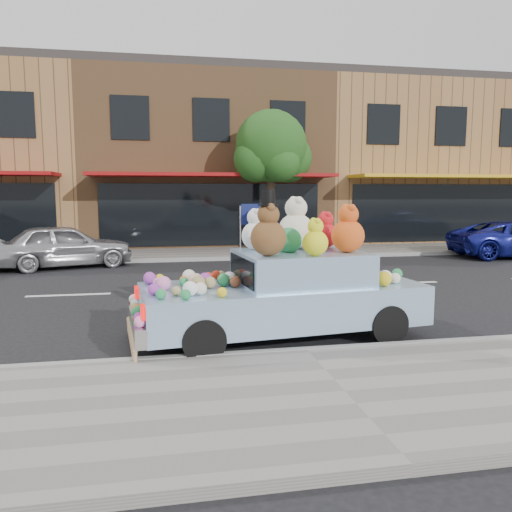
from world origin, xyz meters
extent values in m
plane|color=black|center=(0.00, 0.00, 0.00)|extent=(120.00, 120.00, 0.00)
cube|color=gray|center=(0.00, -6.50, 0.06)|extent=(60.00, 3.00, 0.12)
cube|color=gray|center=(0.00, 6.50, 0.06)|extent=(60.00, 3.00, 0.12)
cube|color=gray|center=(0.00, -5.00, 0.07)|extent=(60.00, 0.12, 0.13)
cube|color=gray|center=(0.00, 5.00, 0.07)|extent=(60.00, 0.12, 0.13)
cube|color=black|center=(-7.00, 7.98, 5.00)|extent=(1.40, 0.06, 1.60)
cube|color=olive|center=(0.00, 12.00, 3.50)|extent=(10.00, 8.00, 7.00)
cube|color=#332D2B|center=(0.00, 12.00, 7.15)|extent=(10.00, 8.00, 0.30)
cube|color=black|center=(0.00, 7.98, 1.40)|extent=(8.50, 0.06, 2.40)
cube|color=maroon|center=(0.00, 7.10, 2.90)|extent=(9.00, 1.80, 0.12)
cube|color=black|center=(-3.00, 7.98, 5.00)|extent=(1.40, 0.06, 1.60)
cube|color=black|center=(0.00, 7.98, 5.00)|extent=(1.40, 0.06, 1.60)
cube|color=black|center=(3.00, 7.98, 5.00)|extent=(1.40, 0.06, 1.60)
cube|color=olive|center=(10.00, 12.00, 3.50)|extent=(10.00, 8.00, 7.00)
cube|color=#332D2B|center=(10.00, 12.00, 7.15)|extent=(10.00, 8.00, 0.30)
cube|color=black|center=(10.00, 7.98, 1.40)|extent=(8.50, 0.06, 2.40)
cube|color=gold|center=(10.00, 7.10, 2.90)|extent=(9.00, 1.80, 0.12)
cube|color=black|center=(7.00, 7.98, 5.00)|extent=(1.40, 0.06, 1.60)
cube|color=black|center=(10.00, 7.98, 5.00)|extent=(1.40, 0.06, 1.60)
cylinder|color=#38281C|center=(2.00, 6.50, 1.60)|extent=(0.28, 0.28, 3.20)
sphere|color=#1A4313|center=(2.00, 6.50, 3.92)|extent=(2.60, 2.60, 2.60)
sphere|color=#1A4313|center=(2.70, 6.80, 3.52)|extent=(1.80, 1.80, 1.80)
sphere|color=#1A4313|center=(1.40, 6.30, 3.42)|extent=(1.60, 1.60, 1.60)
sphere|color=#1A4313|center=(2.20, 5.90, 3.32)|extent=(1.40, 1.40, 1.40)
sphere|color=#1A4313|center=(1.70, 7.10, 3.62)|extent=(1.60, 1.60, 1.60)
imported|color=#ACADB1|center=(-4.84, 4.32, 0.67)|extent=(4.22, 2.66, 1.34)
cylinder|color=black|center=(1.37, -4.64, 0.30)|extent=(0.62, 0.26, 0.60)
cylinder|color=black|center=(1.21, -3.09, 0.30)|extent=(0.62, 0.26, 0.60)
cylinder|color=black|center=(-1.41, -4.95, 0.30)|extent=(0.62, 0.26, 0.60)
cylinder|color=black|center=(-1.58, -3.40, 0.30)|extent=(0.62, 0.26, 0.60)
cube|color=#97BCE1|center=(-0.10, -4.02, 0.55)|extent=(4.46, 2.16, 0.60)
cube|color=#97BCE1|center=(0.20, -3.99, 1.10)|extent=(2.05, 1.70, 0.50)
cube|color=silver|center=(-2.31, -4.26, 0.40)|extent=(0.35, 1.79, 0.26)
cube|color=red|center=(-2.18, -4.93, 0.72)|extent=(0.09, 0.28, 0.16)
cube|color=red|center=(-2.33, -3.58, 0.72)|extent=(0.09, 0.28, 0.16)
cube|color=black|center=(-0.75, -4.09, 1.10)|extent=(0.18, 1.30, 0.40)
sphere|color=brown|center=(-0.41, -4.41, 1.61)|extent=(0.52, 0.52, 0.52)
sphere|color=brown|center=(-0.41, -4.41, 1.95)|extent=(0.33, 0.33, 0.33)
sphere|color=brown|center=(-0.41, -4.52, 2.06)|extent=(0.12, 0.12, 0.12)
sphere|color=brown|center=(-0.41, -4.29, 2.06)|extent=(0.12, 0.12, 0.12)
cylinder|color=black|center=(-0.41, -4.41, 2.09)|extent=(0.31, 0.31, 0.02)
cylinder|color=black|center=(-0.41, -4.41, 2.20)|extent=(0.20, 0.20, 0.22)
sphere|color=beige|center=(0.21, -3.63, 1.64)|extent=(0.58, 0.58, 0.58)
sphere|color=beige|center=(0.21, -3.63, 2.02)|extent=(0.36, 0.36, 0.36)
sphere|color=beige|center=(0.21, -3.76, 2.14)|extent=(0.14, 0.14, 0.14)
sphere|color=beige|center=(0.21, -3.51, 2.14)|extent=(0.14, 0.14, 0.14)
sphere|color=#CE4713|center=(0.88, -4.22, 1.60)|extent=(0.51, 0.51, 0.51)
sphere|color=#CE4713|center=(0.88, -4.22, 1.93)|extent=(0.32, 0.32, 0.32)
sphere|color=#CE4713|center=(0.88, -4.33, 2.03)|extent=(0.12, 0.12, 0.12)
sphere|color=#CE4713|center=(0.88, -4.11, 2.03)|extent=(0.12, 0.12, 0.12)
sphere|color=red|center=(0.75, -3.53, 1.56)|extent=(0.41, 0.41, 0.41)
sphere|color=red|center=(0.75, -3.53, 1.82)|extent=(0.26, 0.26, 0.26)
sphere|color=red|center=(0.75, -3.62, 1.91)|extent=(0.10, 0.10, 0.10)
sphere|color=red|center=(0.75, -3.44, 1.91)|extent=(0.10, 0.10, 0.10)
sphere|color=white|center=(-0.45, -3.61, 1.58)|extent=(0.45, 0.45, 0.45)
sphere|color=white|center=(-0.45, -3.61, 1.87)|extent=(0.28, 0.28, 0.28)
sphere|color=white|center=(-0.45, -3.70, 1.96)|extent=(0.11, 0.11, 0.11)
sphere|color=white|center=(-0.45, -3.51, 1.96)|extent=(0.11, 0.11, 0.11)
sphere|color=yellow|center=(0.26, -4.53, 1.54)|extent=(0.38, 0.38, 0.38)
sphere|color=yellow|center=(0.26, -4.53, 1.78)|extent=(0.23, 0.23, 0.23)
sphere|color=yellow|center=(0.26, -4.62, 1.86)|extent=(0.09, 0.09, 0.09)
sphere|color=yellow|center=(0.26, -4.45, 1.86)|extent=(0.09, 0.09, 0.09)
sphere|color=#227D41|center=(0.00, -4.01, 1.53)|extent=(0.40, 0.40, 0.40)
sphere|color=pink|center=(0.49, -3.91, 1.50)|extent=(0.32, 0.32, 0.32)
sphere|color=#227D41|center=(-1.63, -4.89, 0.92)|extent=(0.14, 0.14, 0.14)
sphere|color=gold|center=(-1.97, -3.58, 0.92)|extent=(0.15, 0.15, 0.15)
sphere|color=#8A3093|center=(-0.92, -3.86, 0.92)|extent=(0.14, 0.14, 0.14)
sphere|color=#AA2712|center=(-1.21, -3.62, 0.93)|extent=(0.16, 0.16, 0.16)
sphere|color=gold|center=(-1.14, -4.82, 0.92)|extent=(0.14, 0.14, 0.14)
sphere|color=#227D41|center=(-1.02, -4.02, 0.95)|extent=(0.20, 0.20, 0.20)
sphere|color=white|center=(-0.92, -3.92, 0.95)|extent=(0.21, 0.21, 0.21)
sphere|color=#8A3093|center=(-2.13, -3.63, 0.95)|extent=(0.19, 0.19, 0.19)
sphere|color=beige|center=(-1.52, -3.62, 0.96)|extent=(0.21, 0.21, 0.21)
sphere|color=#8A3093|center=(-2.05, -4.52, 0.93)|extent=(0.17, 0.17, 0.17)
sphere|color=#227D41|center=(-1.61, -3.98, 0.93)|extent=(0.15, 0.15, 0.15)
sphere|color=olive|center=(-0.98, -3.38, 0.92)|extent=(0.14, 0.14, 0.14)
sphere|color=beige|center=(-1.34, -4.10, 0.92)|extent=(0.14, 0.14, 0.14)
sphere|color=#C75612|center=(-1.61, -3.78, 0.92)|extent=(0.13, 0.13, 0.13)
sphere|color=olive|center=(-1.75, -4.60, 0.92)|extent=(0.14, 0.14, 0.14)
sphere|color=#227D41|center=(-1.96, -4.79, 0.92)|extent=(0.14, 0.14, 0.14)
sphere|color=olive|center=(-1.42, -4.21, 0.96)|extent=(0.21, 0.21, 0.21)
sphere|color=#AA2712|center=(-1.06, -3.38, 0.92)|extent=(0.15, 0.15, 0.15)
sphere|color=pink|center=(-1.91, -4.17, 0.95)|extent=(0.21, 0.21, 0.21)
sphere|color=pink|center=(-1.99, -3.98, 0.93)|extent=(0.16, 0.16, 0.16)
sphere|color=beige|center=(-1.41, -4.60, 0.94)|extent=(0.18, 0.18, 0.18)
sphere|color=brown|center=(-0.86, -4.13, 0.94)|extent=(0.17, 0.17, 0.17)
sphere|color=#227D41|center=(-1.33, -3.72, 0.92)|extent=(0.14, 0.14, 0.14)
sphere|color=olive|center=(-1.24, -4.15, 0.94)|extent=(0.18, 0.18, 0.18)
sphere|color=#8A3093|center=(-1.30, -3.95, 0.95)|extent=(0.21, 0.21, 0.21)
sphere|color=brown|center=(-1.51, -4.36, 0.93)|extent=(0.15, 0.15, 0.15)
sphere|color=olive|center=(-1.94, -4.74, 0.92)|extent=(0.13, 0.13, 0.13)
sphere|color=white|center=(-1.56, -4.65, 0.95)|extent=(0.21, 0.21, 0.21)
sphere|color=#D8A88C|center=(-1.45, -4.12, 0.97)|extent=(0.22, 0.22, 0.22)
sphere|color=white|center=(-2.33, -4.04, 0.59)|extent=(0.13, 0.13, 0.13)
sphere|color=#227D41|center=(-2.28, -4.48, 0.62)|extent=(0.17, 0.17, 0.17)
sphere|color=beige|center=(-2.36, -3.81, 0.59)|extent=(0.13, 0.13, 0.13)
sphere|color=olive|center=(-2.32, -4.14, 0.60)|extent=(0.15, 0.15, 0.15)
sphere|color=#C75612|center=(-2.29, -4.42, 0.62)|extent=(0.18, 0.18, 0.18)
sphere|color=pink|center=(-2.23, -4.98, 0.61)|extent=(0.15, 0.15, 0.15)
sphere|color=#8A3093|center=(-2.25, -4.81, 0.59)|extent=(0.13, 0.13, 0.13)
sphere|color=white|center=(-2.39, -3.51, 0.60)|extent=(0.14, 0.14, 0.14)
sphere|color=#8A3093|center=(-2.26, -4.72, 0.60)|extent=(0.14, 0.14, 0.14)
sphere|color=#8A3093|center=(1.52, -3.65, 0.94)|extent=(0.19, 0.19, 0.19)
sphere|color=#227D41|center=(1.85, -3.92, 0.94)|extent=(0.18, 0.18, 0.18)
sphere|color=#227D41|center=(1.75, -3.20, 0.96)|extent=(0.23, 0.23, 0.23)
sphere|color=beige|center=(1.64, -4.30, 0.94)|extent=(0.17, 0.17, 0.17)
sphere|color=gold|center=(1.38, -4.46, 0.96)|extent=(0.23, 0.23, 0.23)
sphere|color=white|center=(1.21, -3.79, 0.94)|extent=(0.17, 0.17, 0.17)
sphere|color=white|center=(1.50, -4.23, 0.95)|extent=(0.21, 0.21, 0.21)
cylinder|color=#997A54|center=(-2.30, -5.11, 0.17)|extent=(0.06, 0.06, 0.17)
sphere|color=#997A54|center=(-2.30, -5.11, 0.26)|extent=(0.07, 0.07, 0.07)
cylinder|color=#997A54|center=(-2.31, -5.02, 0.17)|extent=(0.06, 0.06, 0.17)
sphere|color=#997A54|center=(-2.31, -5.02, 0.26)|extent=(0.07, 0.07, 0.07)
cylinder|color=#997A54|center=(-2.32, -4.93, 0.17)|extent=(0.06, 0.06, 0.17)
sphere|color=#997A54|center=(-2.32, -4.93, 0.26)|extent=(0.07, 0.07, 0.07)
cylinder|color=#997A54|center=(-2.33, -4.83, 0.17)|extent=(0.06, 0.06, 0.17)
sphere|color=#997A54|center=(-2.33, -4.83, 0.26)|extent=(0.07, 0.07, 0.07)
cylinder|color=#997A54|center=(-2.34, -4.74, 0.17)|extent=(0.06, 0.06, 0.17)
sphere|color=#997A54|center=(-2.34, -4.74, 0.26)|extent=(0.07, 0.07, 0.07)
cylinder|color=#997A54|center=(-2.35, -4.65, 0.17)|extent=(0.06, 0.06, 0.17)
sphere|color=#997A54|center=(-2.35, -4.65, 0.26)|extent=(0.07, 0.07, 0.07)
cylinder|color=#997A54|center=(-2.36, -4.55, 0.17)|extent=(0.06, 0.06, 0.17)
sphere|color=#997A54|center=(-2.36, -4.55, 0.26)|extent=(0.07, 0.07, 0.07)
cylinder|color=#997A54|center=(-2.37, -4.46, 0.17)|extent=(0.06, 0.06, 0.17)
sphere|color=#997A54|center=(-2.37, -4.46, 0.26)|extent=(0.07, 0.07, 0.07)
cylinder|color=#997A54|center=(-2.38, -4.36, 0.17)|extent=(0.06, 0.06, 0.17)
sphere|color=#997A54|center=(-2.38, -4.36, 0.26)|extent=(0.07, 0.07, 0.07)
cylinder|color=#997A54|center=(-2.39, -4.27, 0.17)|extent=(0.06, 0.06, 0.17)
sphere|color=#997A54|center=(-2.39, -4.27, 0.26)|extent=(0.07, 0.07, 0.07)
cylinder|color=#997A54|center=(-2.40, -4.18, 0.17)|extent=(0.06, 0.06, 0.17)
sphere|color=#997A54|center=(-2.40, -4.18, 0.26)|extent=(0.07, 0.07, 0.07)
cylinder|color=#997A54|center=(-2.41, -4.08, 0.17)|extent=(0.06, 0.06, 0.17)
sphere|color=#997A54|center=(-2.41, -4.08, 0.26)|extent=(0.07, 0.07, 0.07)
cylinder|color=#997A54|center=(-2.42, -3.99, 0.17)|extent=(0.06, 0.06, 0.17)
sphere|color=#997A54|center=(-2.42, -3.99, 0.26)|extent=(0.07, 0.07, 0.07)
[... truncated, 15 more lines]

